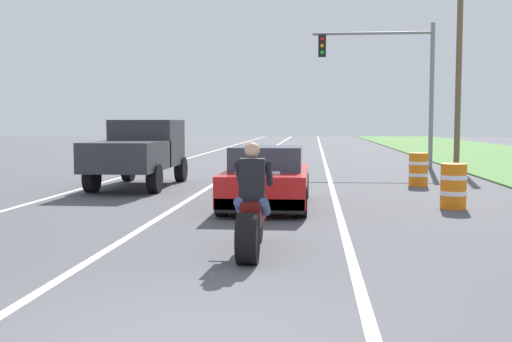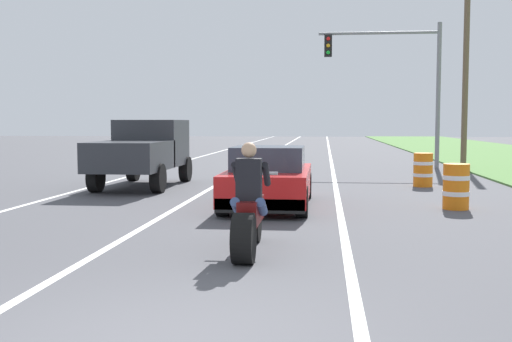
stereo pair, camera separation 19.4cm
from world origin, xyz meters
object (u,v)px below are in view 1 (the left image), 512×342
object	(u,v)px
sports_car_red	(267,179)
motorcycle_with_rider	(252,214)
pickup_truck_left_lane_dark_grey	(139,149)
construction_barrel_mid	(418,169)
traffic_light_mast_near	(394,71)
construction_barrel_nearest	(453,186)

from	to	relation	value
sports_car_red	motorcycle_with_rider	bearing A→B (deg)	-88.11
pickup_truck_left_lane_dark_grey	construction_barrel_mid	xyz separation A→B (m)	(8.25, 0.90, -0.60)
traffic_light_mast_near	construction_barrel_mid	size ratio (longest dim) A/B	6.00
construction_barrel_mid	pickup_truck_left_lane_dark_grey	bearing A→B (deg)	-173.80
construction_barrel_nearest	sports_car_red	bearing A→B (deg)	-179.35
motorcycle_with_rider	construction_barrel_nearest	size ratio (longest dim) A/B	2.21
pickup_truck_left_lane_dark_grey	construction_barrel_nearest	size ratio (longest dim) A/B	4.80
motorcycle_with_rider	pickup_truck_left_lane_dark_grey	size ratio (longest dim) A/B	0.46
sports_car_red	construction_barrel_nearest	size ratio (longest dim) A/B	4.30
pickup_truck_left_lane_dark_grey	traffic_light_mast_near	bearing A→B (deg)	45.51
motorcycle_with_rider	construction_barrel_mid	xyz separation A→B (m)	(3.99, 10.06, -0.09)
pickup_truck_left_lane_dark_grey	traffic_light_mast_near	world-z (taller)	traffic_light_mast_near
pickup_truck_left_lane_dark_grey	traffic_light_mast_near	size ratio (longest dim) A/B	0.80
pickup_truck_left_lane_dark_grey	construction_barrel_mid	size ratio (longest dim) A/B	4.80
sports_car_red	construction_barrel_mid	distance (m)	6.44
motorcycle_with_rider	pickup_truck_left_lane_dark_grey	bearing A→B (deg)	114.93
motorcycle_with_rider	pickup_truck_left_lane_dark_grey	distance (m)	10.12
sports_car_red	traffic_light_mast_near	distance (m)	13.74
construction_barrel_nearest	construction_barrel_mid	bearing A→B (deg)	89.55
sports_car_red	construction_barrel_mid	bearing A→B (deg)	49.77
traffic_light_mast_near	construction_barrel_nearest	bearing A→B (deg)	-90.95
pickup_truck_left_lane_dark_grey	construction_barrel_nearest	distance (m)	9.14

